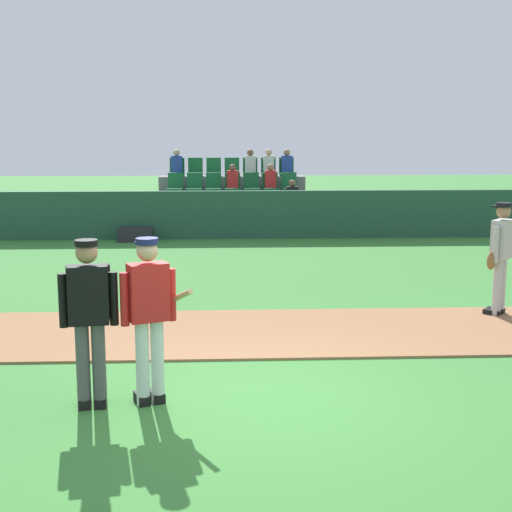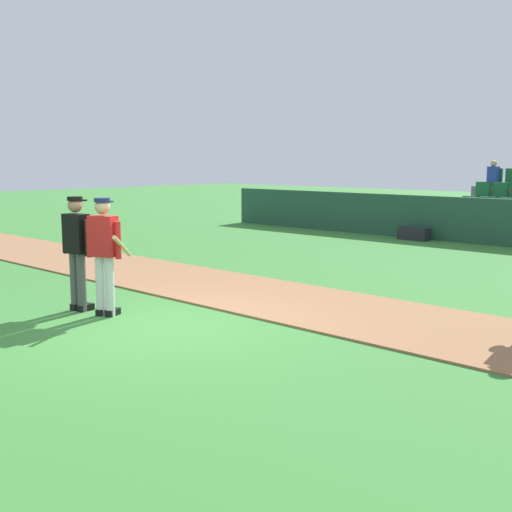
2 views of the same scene
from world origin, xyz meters
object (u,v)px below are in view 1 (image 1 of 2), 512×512
Objects in this scene: batter_red_jersey at (149,314)px; umpire_home_plate at (89,314)px; equipment_bag at (136,235)px; runner_grey_jersey at (500,255)px.

umpire_home_plate is at bearing -172.61° from batter_red_jersey.
umpire_home_plate is (-0.60, -0.08, 0.03)m from batter_red_jersey.
umpire_home_plate is 11.61m from equipment_bag.
batter_red_jersey is 1.96× the size of equipment_bag.
batter_red_jersey is 6.08m from runner_grey_jersey.
umpire_home_plate is at bearing -147.87° from runner_grey_jersey.
batter_red_jersey is at bearing -82.67° from equipment_bag.
equipment_bag is at bearing 128.98° from runner_grey_jersey.
runner_grey_jersey is (5.01, 3.45, -0.01)m from batter_red_jersey.
equipment_bag is at bearing 94.35° from umpire_home_plate.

